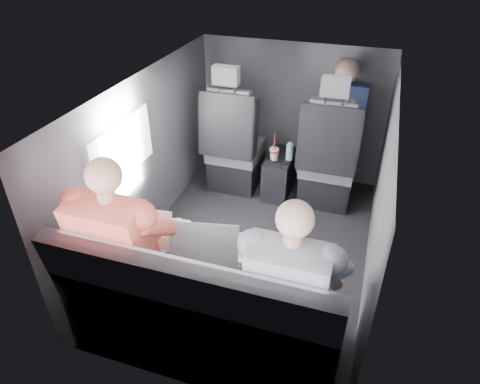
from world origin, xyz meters
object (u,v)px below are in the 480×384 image
(laptop_black, at_px, (304,264))
(passenger_front_right, at_px, (340,118))
(center_console, at_px, (279,174))
(rear_bench, at_px, (202,317))
(laptop_silver, at_px, (211,246))
(soda_cup, at_px, (274,154))
(water_bottle, at_px, (289,152))
(front_seat_right, at_px, (328,165))
(front_seat_left, at_px, (234,151))
(passenger_rear_right, at_px, (292,286))
(passenger_rear_left, at_px, (129,246))
(laptop_white, at_px, (153,229))

(laptop_black, relative_size, passenger_front_right, 0.40)
(center_console, height_order, passenger_front_right, passenger_front_right)
(rear_bench, relative_size, laptop_silver, 3.60)
(soda_cup, distance_m, water_bottle, 0.14)
(front_seat_right, relative_size, laptop_silver, 2.85)
(center_console, height_order, soda_cup, soda_cup)
(front_seat_left, bearing_deg, laptop_silver, -75.54)
(center_console, distance_m, passenger_rear_right, 1.96)
(water_bottle, bearing_deg, laptop_silver, -94.21)
(rear_bench, bearing_deg, front_seat_left, 103.31)
(passenger_rear_left, bearing_deg, laptop_silver, 20.18)
(front_seat_right, distance_m, laptop_silver, 1.72)
(water_bottle, relative_size, passenger_rear_left, 0.14)
(laptop_white, relative_size, laptop_black, 1.12)
(front_seat_left, height_order, passenger_rear_left, passenger_rear_left)
(rear_bench, xyz_separation_m, soda_cup, (-0.04, 1.84, 0.16))
(rear_bench, relative_size, soda_cup, 6.03)
(center_console, height_order, laptop_black, laptop_black)
(passenger_rear_right, bearing_deg, front_seat_left, 117.78)
(passenger_rear_left, bearing_deg, rear_bench, -10.98)
(center_console, relative_size, laptop_black, 1.40)
(water_bottle, bearing_deg, front_seat_left, 179.47)
(rear_bench, distance_m, soda_cup, 1.85)
(front_seat_left, distance_m, passenger_rear_left, 1.83)
(laptop_silver, relative_size, passenger_rear_left, 0.34)
(passenger_rear_left, xyz_separation_m, passenger_front_right, (0.97, 2.07, 0.10))
(front_seat_left, xyz_separation_m, passenger_rear_right, (0.95, -1.81, 0.23))
(front_seat_left, distance_m, passenger_front_right, 1.04)
(soda_cup, relative_size, passenger_rear_left, 0.21)
(front_seat_right, xyz_separation_m, passenger_front_right, (0.04, 0.26, 0.36))
(passenger_rear_left, bearing_deg, front_seat_right, 62.64)
(laptop_black, distance_m, passenger_rear_right, 0.19)
(front_seat_left, xyz_separation_m, laptop_silver, (0.42, -1.64, 0.24))
(front_seat_right, relative_size, passenger_rear_right, 1.02)
(front_seat_right, distance_m, rear_bench, 1.96)
(laptop_black, bearing_deg, water_bottle, 105.19)
(passenger_rear_left, distance_m, passenger_rear_right, 0.99)
(front_seat_right, bearing_deg, water_bottle, -179.20)
(laptop_white, bearing_deg, rear_bench, -34.36)
(laptop_black, bearing_deg, laptop_white, 179.25)
(rear_bench, relative_size, laptop_white, 4.18)
(center_console, bearing_deg, soda_cup, -110.30)
(laptop_black, xyz_separation_m, passenger_rear_left, (-1.02, -0.19, 0.02))
(passenger_rear_left, height_order, passenger_rear_right, passenger_rear_left)
(laptop_white, relative_size, passenger_rear_left, 0.30)
(water_bottle, bearing_deg, laptop_black, -74.81)
(front_seat_right, distance_m, passenger_front_right, 0.44)
(front_seat_right, bearing_deg, laptop_black, -87.15)
(passenger_front_right, bearing_deg, passenger_rear_left, -115.24)
(soda_cup, bearing_deg, center_console, 69.70)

